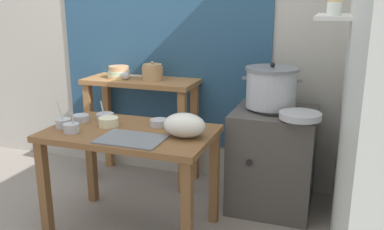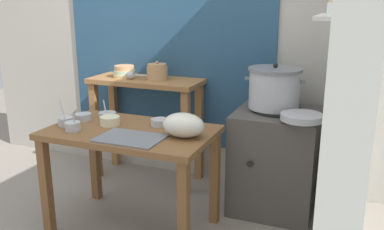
{
  "view_description": "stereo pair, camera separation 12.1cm",
  "coord_description": "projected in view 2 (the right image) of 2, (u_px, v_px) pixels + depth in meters",
  "views": [
    {
      "loc": [
        1.29,
        -2.29,
        1.55
      ],
      "look_at": [
        0.43,
        0.18,
        0.82
      ],
      "focal_mm": 39.01,
      "sensor_mm": 36.0,
      "label": 1
    },
    {
      "loc": [
        1.41,
        -2.25,
        1.55
      ],
      "look_at": [
        0.43,
        0.18,
        0.82
      ],
      "focal_mm": 39.01,
      "sensor_mm": 36.0,
      "label": 2
    }
  ],
  "objects": [
    {
      "name": "prep_bowl_6",
      "position": [
        110.0,
        120.0,
        2.84
      ],
      "size": [
        0.13,
        0.13,
        0.06
      ],
      "color": "beige",
      "rests_on": "prep_table"
    },
    {
      "name": "prep_bowl_2",
      "position": [
        185.0,
        121.0,
        2.83
      ],
      "size": [
        0.16,
        0.16,
        0.06
      ],
      "color": "#B7BABF",
      "rests_on": "prep_table"
    },
    {
      "name": "wall_back",
      "position": [
        195.0,
        29.0,
        3.53
      ],
      "size": [
        4.4,
        0.12,
        2.6
      ],
      "color": "#B2ADA3",
      "rests_on": "ground"
    },
    {
      "name": "prep_bowl_1",
      "position": [
        108.0,
        115.0,
        3.01
      ],
      "size": [
        0.12,
        0.12,
        0.13
      ],
      "color": "#B7BABF",
      "rests_on": "prep_table"
    },
    {
      "name": "prep_bowl_4",
      "position": [
        65.0,
        121.0,
        2.82
      ],
      "size": [
        0.1,
        0.1,
        0.18
      ],
      "color": "#B7BABF",
      "rests_on": "prep_table"
    },
    {
      "name": "prep_table",
      "position": [
        131.0,
        145.0,
        2.78
      ],
      "size": [
        1.1,
        0.66,
        0.72
      ],
      "color": "brown",
      "rests_on": "ground"
    },
    {
      "name": "steamer_pot",
      "position": [
        274.0,
        88.0,
        3.02
      ],
      "size": [
        0.44,
        0.39,
        0.33
      ],
      "color": "#B7BABF",
      "rests_on": "stove_block"
    },
    {
      "name": "plastic_bag",
      "position": [
        183.0,
        125.0,
        2.59
      ],
      "size": [
        0.27,
        0.2,
        0.15
      ],
      "primitive_type": "ellipsoid",
      "color": "silver",
      "rests_on": "prep_table"
    },
    {
      "name": "stove_block",
      "position": [
        275.0,
        160.0,
        3.13
      ],
      "size": [
        0.6,
        0.61,
        0.78
      ],
      "color": "#4C4742",
      "rests_on": "ground"
    },
    {
      "name": "ladle",
      "position": [
        132.0,
        75.0,
        3.5
      ],
      "size": [
        0.28,
        0.1,
        0.07
      ],
      "color": "#B7BABF",
      "rests_on": "back_shelf_table"
    },
    {
      "name": "bowl_stack_enamel",
      "position": [
        124.0,
        72.0,
        3.58
      ],
      "size": [
        0.19,
        0.19,
        0.1
      ],
      "color": "#E5C684",
      "rests_on": "back_shelf_table"
    },
    {
      "name": "serving_tray",
      "position": [
        130.0,
        138.0,
        2.56
      ],
      "size": [
        0.4,
        0.28,
        0.01
      ],
      "primitive_type": "cube",
      "color": "slate",
      "rests_on": "prep_table"
    },
    {
      "name": "wide_pan",
      "position": [
        302.0,
        117.0,
        2.74
      ],
      "size": [
        0.28,
        0.28,
        0.04
      ],
      "primitive_type": "cylinder",
      "color": "#B7BABF",
      "rests_on": "stove_block"
    },
    {
      "name": "clay_pot",
      "position": [
        157.0,
        72.0,
        3.47
      ],
      "size": [
        0.17,
        0.17,
        0.16
      ],
      "color": "tan",
      "rests_on": "back_shelf_table"
    },
    {
      "name": "prep_bowl_0",
      "position": [
        83.0,
        117.0,
        2.95
      ],
      "size": [
        0.12,
        0.12,
        0.05
      ],
      "color": "#B7BABF",
      "rests_on": "prep_table"
    },
    {
      "name": "back_shelf_table",
      "position": [
        146.0,
        104.0,
        3.59
      ],
      "size": [
        0.96,
        0.4,
        0.9
      ],
      "color": "#9E6B3D",
      "rests_on": "ground"
    },
    {
      "name": "wall_right",
      "position": [
        359.0,
        47.0,
        2.26
      ],
      "size": [
        0.3,
        3.2,
        2.6
      ],
      "color": "silver",
      "rests_on": "ground"
    },
    {
      "name": "prep_bowl_5",
      "position": [
        73.0,
        126.0,
        2.72
      ],
      "size": [
        0.1,
        0.1,
        0.14
      ],
      "color": "#B7BABF",
      "rests_on": "prep_table"
    },
    {
      "name": "prep_bowl_3",
      "position": [
        160.0,
        122.0,
        2.83
      ],
      "size": [
        0.12,
        0.12,
        0.05
      ],
      "color": "#B7BABF",
      "rests_on": "prep_table"
    },
    {
      "name": "ground_plane",
      "position": [
        126.0,
        227.0,
        2.93
      ],
      "size": [
        9.0,
        9.0,
        0.0
      ],
      "primitive_type": "plane",
      "color": "gray"
    }
  ]
}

